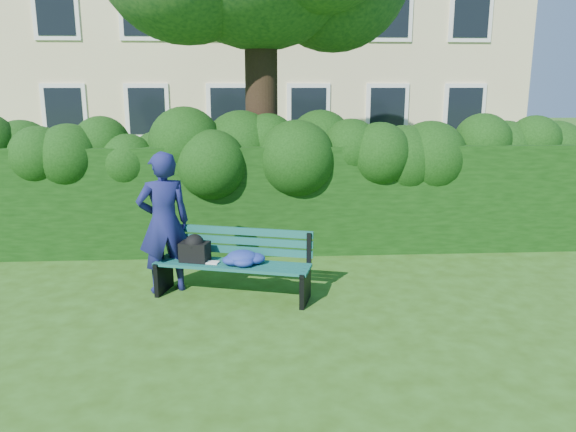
{
  "coord_description": "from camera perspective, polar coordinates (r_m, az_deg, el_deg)",
  "views": [
    {
      "loc": [
        -0.48,
        -7.13,
        2.77
      ],
      "look_at": [
        0.0,
        0.6,
        0.95
      ],
      "focal_mm": 35.0,
      "sensor_mm": 36.0,
      "label": 1
    }
  ],
  "objects": [
    {
      "name": "man_reading",
      "position": [
        7.7,
        -12.5,
        -0.67
      ],
      "size": [
        0.81,
        0.66,
        1.92
      ],
      "primitive_type": "imported",
      "rotation": [
        0.0,
        0.0,
        3.47
      ],
      "color": "navy",
      "rests_on": "ground"
    },
    {
      "name": "ground",
      "position": [
        7.66,
        0.28,
        -7.97
      ],
      "size": [
        80.0,
        80.0,
        0.0
      ],
      "primitive_type": "plane",
      "color": "#2C4E12",
      "rests_on": "ground"
    },
    {
      "name": "park_bench",
      "position": [
        7.5,
        -5.98,
        -4.44
      ],
      "size": [
        2.13,
        1.1,
        0.89
      ],
      "rotation": [
        0.0,
        0.0,
        -0.28
      ],
      "color": "#10524C",
      "rests_on": "ground"
    },
    {
      "name": "hedge",
      "position": [
        9.52,
        -0.6,
        1.9
      ],
      "size": [
        10.0,
        1.0,
        1.8
      ],
      "color": "black",
      "rests_on": "ground"
    }
  ]
}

